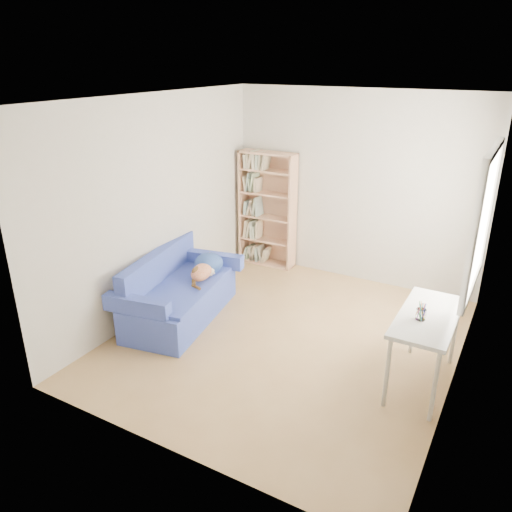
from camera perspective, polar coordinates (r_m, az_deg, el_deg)
The scene contains 6 objects.
ground at distance 5.71m, azimuth 3.60°, elevation -9.44°, with size 4.00×4.00×0.00m, color #A17949.
room_shell at distance 5.05m, azimuth 5.22°, elevation 6.51°, with size 3.54×4.04×2.62m.
sofa at distance 6.10m, azimuth -8.64°, elevation -4.16°, with size 1.05×1.76×0.81m.
bookshelf at distance 7.43m, azimuth 1.31°, elevation 4.83°, with size 0.85×0.27×1.71m.
desk at distance 4.93m, azimuth 18.98°, elevation -7.23°, with size 0.51×1.11×0.75m.
pen_cup at distance 4.76m, azimuth 18.34°, elevation -6.21°, with size 0.09×0.09×0.17m.
Camera 1 is at (2.08, -4.42, 2.97)m, focal length 35.00 mm.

